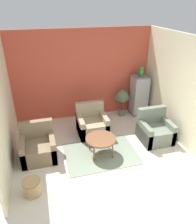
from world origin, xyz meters
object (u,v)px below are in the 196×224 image
Objects in this scene: coffee_table at (101,140)px; parrot at (141,72)px; armchair_left at (38,148)px; wicker_basket at (32,187)px; armchair_middle at (92,124)px; potted_plant at (122,98)px; birdcage at (139,95)px; armchair_right at (155,131)px.

parrot is (1.73, 1.71, 0.97)m from coffee_table.
coffee_table is 0.85× the size of armchair_left.
wicker_basket is at bearing -152.78° from coffee_table.
armchair_middle is 2.78× the size of parrot.
coffee_table reaches higher than wicker_basket.
coffee_table is at bearing -124.36° from potted_plant.
armchair_right is at bearing -98.29° from birdcage.
armchair_left is at bearing 178.65° from armchair_right.
armchair_left is at bearing -150.74° from potted_plant.
coffee_table is 0.56× the size of birdcage.
parrot reaches higher than armchair_right.
armchair_right is (2.93, -0.07, 0.00)m from armchair_left.
armchair_middle is (1.44, 0.68, 0.00)m from armchair_left.
birdcage is 1.48× the size of potted_plant.
armchair_left is 1.59m from armchair_middle.
wicker_basket is at bearing -132.22° from armchair_middle.
coffee_table is 1.79m from wicker_basket.
armchair_middle is (-1.49, 0.75, 0.00)m from armchair_right.
armchair_right is 1.59m from potted_plant.
birdcage is 0.76m from parrot.
armchair_middle is 2.17m from parrot.
armchair_right is 2.42× the size of wicker_basket.
armchair_middle is at bearing -146.28° from potted_plant.
wicker_basket is (-2.75, -2.54, -0.42)m from potted_plant.
coffee_table is at bearing -91.77° from armchair_middle.
armchair_right is 0.98× the size of potted_plant.
parrot is (1.70, 0.75, 1.11)m from armchair_middle.
armchair_left is (-1.41, 0.27, -0.14)m from coffee_table.
birdcage reaches higher than armchair_left.
armchair_left is 1.10m from wicker_basket.
parrot is 0.97m from potted_plant.
armchair_middle is 2.39m from wicker_basket.
coffee_table is 0.85× the size of armchair_right.
armchair_left is 0.66× the size of birdcage.
armchair_left is 2.93m from armchair_right.
armchair_middle is at bearing -156.18° from parrot.
potted_plant is 3.77m from wicker_basket.
potted_plant reaches higher than armchair_right.
birdcage is (1.73, 1.71, 0.21)m from coffee_table.
potted_plant is (2.59, 1.45, 0.31)m from armchair_left.
armchair_left is 0.98× the size of potted_plant.
coffee_table is at bearing -172.27° from armchair_right.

